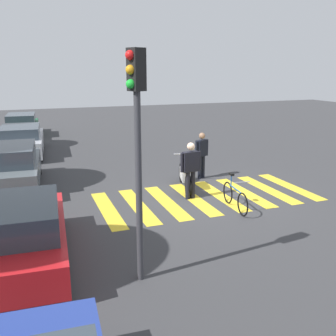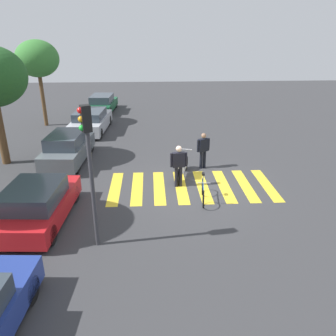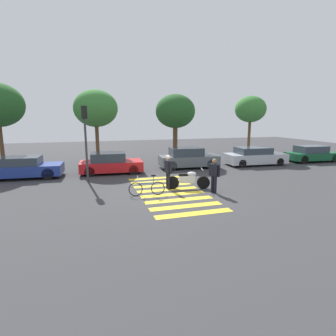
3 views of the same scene
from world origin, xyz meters
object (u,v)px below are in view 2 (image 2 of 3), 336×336
(police_motorcycle, at_px, (182,167))
(officer_on_foot, at_px, (179,163))
(car_red_convertible, at_px, (37,204))
(car_green_compact, at_px, (103,104))
(leaning_bicycle, at_px, (203,192))
(officer_by_motorcycle, at_px, (203,148))
(car_grey_coupe, at_px, (68,148))
(traffic_light_pole, at_px, (89,156))
(car_silver_sedan, at_px, (91,121))

(police_motorcycle, xyz_separation_m, officer_on_foot, (-0.99, 0.25, 0.55))
(car_red_convertible, bearing_deg, car_green_compact, -0.40)
(officer_on_foot, bearing_deg, car_red_convertible, 116.57)
(leaning_bicycle, relative_size, car_red_convertible, 0.41)
(leaning_bicycle, relative_size, officer_by_motorcycle, 1.00)
(officer_by_motorcycle, bearing_deg, car_grey_coupe, 80.06)
(leaning_bicycle, height_order, officer_by_motorcycle, officer_by_motorcycle)
(officer_by_motorcycle, bearing_deg, traffic_light_pole, 145.21)
(officer_on_foot, relative_size, car_green_compact, 0.41)
(car_red_convertible, relative_size, traffic_light_pole, 0.97)
(car_grey_coupe, bearing_deg, leaning_bicycle, -126.16)
(officer_on_foot, relative_size, car_grey_coupe, 0.41)
(officer_by_motorcycle, height_order, car_red_convertible, officer_by_motorcycle)
(officer_by_motorcycle, xyz_separation_m, car_green_compact, (11.97, 6.12, -0.33))
(police_motorcycle, relative_size, car_silver_sedan, 0.47)
(officer_on_foot, height_order, car_green_compact, officer_on_foot)
(car_grey_coupe, xyz_separation_m, car_green_compact, (10.85, -0.30, -0.07))
(police_motorcycle, relative_size, traffic_light_pole, 0.52)
(police_motorcycle, height_order, car_red_convertible, car_red_convertible)
(officer_by_motorcycle, distance_m, car_red_convertible, 7.64)
(car_silver_sedan, xyz_separation_m, car_green_compact, (5.46, -0.03, -0.02))
(officer_on_foot, bearing_deg, leaning_bicycle, -147.34)
(car_red_convertible, bearing_deg, police_motorcycle, -56.30)
(car_red_convertible, relative_size, car_green_compact, 0.95)
(traffic_light_pole, bearing_deg, car_green_compact, 6.51)
(officer_on_foot, xyz_separation_m, car_red_convertible, (-2.47, 4.94, -0.37))
(police_motorcycle, height_order, officer_on_foot, officer_on_foot)
(officer_on_foot, relative_size, officer_by_motorcycle, 1.04)
(car_grey_coupe, height_order, car_silver_sedan, car_grey_coupe)
(police_motorcycle, bearing_deg, car_grey_coupe, 68.87)
(leaning_bicycle, height_order, car_red_convertible, car_red_convertible)
(car_silver_sedan, relative_size, traffic_light_pole, 1.10)
(police_motorcycle, xyz_separation_m, car_red_convertible, (-3.46, 5.18, 0.18))
(police_motorcycle, height_order, car_grey_coupe, car_grey_coupe)
(leaning_bicycle, bearing_deg, car_green_compact, 20.39)
(car_silver_sedan, distance_m, car_green_compact, 5.46)
(police_motorcycle, distance_m, car_red_convertible, 6.23)
(car_silver_sedan, bearing_deg, car_grey_coupe, 177.16)
(car_grey_coupe, bearing_deg, car_red_convertible, -178.07)
(car_green_compact, height_order, traffic_light_pole, traffic_light_pole)
(police_motorcycle, distance_m, car_silver_sedan, 9.04)
(leaning_bicycle, height_order, officer_on_foot, officer_on_foot)
(police_motorcycle, height_order, car_silver_sedan, car_silver_sedan)
(officer_by_motorcycle, relative_size, car_grey_coupe, 0.39)
(police_motorcycle, height_order, officer_by_motorcycle, officer_by_motorcycle)
(officer_by_motorcycle, bearing_deg, officer_on_foot, 146.19)
(car_red_convertible, distance_m, car_silver_sedan, 10.92)
(officer_on_foot, bearing_deg, car_silver_sedan, 29.90)
(police_motorcycle, bearing_deg, leaning_bicycle, -165.74)
(car_grey_coupe, bearing_deg, car_silver_sedan, -2.84)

